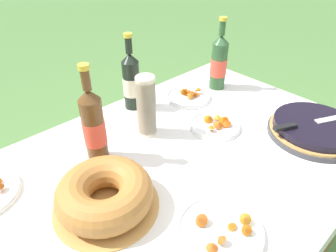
{
  "coord_description": "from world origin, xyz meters",
  "views": [
    {
      "loc": [
        -0.56,
        -0.55,
        1.47
      ],
      "look_at": [
        0.06,
        0.12,
        0.84
      ],
      "focal_mm": 32.0,
      "sensor_mm": 36.0,
      "label": 1
    }
  ],
  "objects_px": {
    "serving_knife": "(310,123)",
    "snack_plate_right": "(220,230)",
    "berry_tart": "(314,129)",
    "cider_bottle_amber": "(94,126)",
    "juice_bottle_red": "(131,81)",
    "snack_plate_far": "(215,125)",
    "bundt_cake": "(104,193)",
    "cup_stack": "(146,107)",
    "snack_plate_near": "(189,96)",
    "cider_bottle_green": "(219,63)"
  },
  "relations": [
    {
      "from": "serving_knife",
      "to": "snack_plate_right",
      "type": "xyz_separation_m",
      "value": [
        -0.58,
        -0.05,
        -0.05
      ]
    },
    {
      "from": "berry_tart",
      "to": "snack_plate_right",
      "type": "bearing_deg",
      "value": -176.66
    },
    {
      "from": "serving_knife",
      "to": "cider_bottle_amber",
      "type": "relative_size",
      "value": 1.0
    },
    {
      "from": "juice_bottle_red",
      "to": "snack_plate_far",
      "type": "distance_m",
      "value": 0.4
    },
    {
      "from": "bundt_cake",
      "to": "snack_plate_right",
      "type": "xyz_separation_m",
      "value": [
        0.17,
        -0.28,
        -0.04
      ]
    },
    {
      "from": "serving_knife",
      "to": "snack_plate_far",
      "type": "relative_size",
      "value": 1.69
    },
    {
      "from": "berry_tart",
      "to": "juice_bottle_red",
      "type": "height_order",
      "value": "juice_bottle_red"
    },
    {
      "from": "snack_plate_right",
      "to": "juice_bottle_red",
      "type": "bearing_deg",
      "value": 71.31
    },
    {
      "from": "serving_knife",
      "to": "bundt_cake",
      "type": "xyz_separation_m",
      "value": [
        -0.76,
        0.24,
        -0.01
      ]
    },
    {
      "from": "serving_knife",
      "to": "cup_stack",
      "type": "bearing_deg",
      "value": 160.66
    },
    {
      "from": "berry_tart",
      "to": "serving_knife",
      "type": "relative_size",
      "value": 0.98
    },
    {
      "from": "cup_stack",
      "to": "snack_plate_near",
      "type": "bearing_deg",
      "value": 14.58
    },
    {
      "from": "cider_bottle_green",
      "to": "bundt_cake",
      "type": "bearing_deg",
      "value": -162.24
    },
    {
      "from": "cup_stack",
      "to": "cider_bottle_amber",
      "type": "height_order",
      "value": "cider_bottle_amber"
    },
    {
      "from": "berry_tart",
      "to": "serving_knife",
      "type": "bearing_deg",
      "value": 154.41
    },
    {
      "from": "snack_plate_right",
      "to": "cider_bottle_green",
      "type": "bearing_deg",
      "value": 40.15
    },
    {
      "from": "snack_plate_far",
      "to": "cider_bottle_green",
      "type": "bearing_deg",
      "value": 38.7
    },
    {
      "from": "bundt_cake",
      "to": "snack_plate_far",
      "type": "distance_m",
      "value": 0.55
    },
    {
      "from": "snack_plate_near",
      "to": "berry_tart",
      "type": "bearing_deg",
      "value": -74.99
    },
    {
      "from": "cider_bottle_amber",
      "to": "juice_bottle_red",
      "type": "xyz_separation_m",
      "value": [
        0.3,
        0.2,
        -0.01
      ]
    },
    {
      "from": "cup_stack",
      "to": "snack_plate_right",
      "type": "xyz_separation_m",
      "value": [
        -0.15,
        -0.48,
        -0.11
      ]
    },
    {
      "from": "serving_knife",
      "to": "snack_plate_far",
      "type": "distance_m",
      "value": 0.35
    },
    {
      "from": "cider_bottle_green",
      "to": "snack_plate_right",
      "type": "distance_m",
      "value": 0.86
    },
    {
      "from": "berry_tart",
      "to": "bundt_cake",
      "type": "bearing_deg",
      "value": 162.33
    },
    {
      "from": "serving_knife",
      "to": "snack_plate_near",
      "type": "xyz_separation_m",
      "value": [
        -0.12,
        0.52,
        -0.05
      ]
    },
    {
      "from": "berry_tart",
      "to": "snack_plate_right",
      "type": "height_order",
      "value": "berry_tart"
    },
    {
      "from": "bundt_cake",
      "to": "snack_plate_near",
      "type": "bearing_deg",
      "value": 23.65
    },
    {
      "from": "cider_bottle_green",
      "to": "snack_plate_far",
      "type": "relative_size",
      "value": 1.66
    },
    {
      "from": "snack_plate_right",
      "to": "snack_plate_far",
      "type": "xyz_separation_m",
      "value": [
        0.37,
        0.33,
        0.0
      ]
    },
    {
      "from": "berry_tart",
      "to": "cup_stack",
      "type": "distance_m",
      "value": 0.65
    },
    {
      "from": "serving_knife",
      "to": "juice_bottle_red",
      "type": "relative_size",
      "value": 1.06
    },
    {
      "from": "cider_bottle_green",
      "to": "cider_bottle_amber",
      "type": "height_order",
      "value": "cider_bottle_amber"
    },
    {
      "from": "cider_bottle_green",
      "to": "snack_plate_right",
      "type": "bearing_deg",
      "value": -139.85
    },
    {
      "from": "bundt_cake",
      "to": "snack_plate_near",
      "type": "height_order",
      "value": "bundt_cake"
    },
    {
      "from": "cup_stack",
      "to": "snack_plate_right",
      "type": "bearing_deg",
      "value": -107.17
    },
    {
      "from": "snack_plate_near",
      "to": "snack_plate_far",
      "type": "relative_size",
      "value": 1.01
    },
    {
      "from": "cider_bottle_green",
      "to": "cider_bottle_amber",
      "type": "bearing_deg",
      "value": -174.8
    },
    {
      "from": "cup_stack",
      "to": "snack_plate_near",
      "type": "height_order",
      "value": "cup_stack"
    },
    {
      "from": "snack_plate_near",
      "to": "cider_bottle_amber",
      "type": "bearing_deg",
      "value": -171.27
    },
    {
      "from": "serving_knife",
      "to": "cider_bottle_green",
      "type": "distance_m",
      "value": 0.51
    },
    {
      "from": "cider_bottle_green",
      "to": "snack_plate_near",
      "type": "height_order",
      "value": "cider_bottle_green"
    },
    {
      "from": "bundt_cake",
      "to": "cider_bottle_green",
      "type": "bearing_deg",
      "value": 17.76
    },
    {
      "from": "bundt_cake",
      "to": "snack_plate_near",
      "type": "distance_m",
      "value": 0.7
    },
    {
      "from": "snack_plate_right",
      "to": "snack_plate_far",
      "type": "relative_size",
      "value": 1.15
    },
    {
      "from": "snack_plate_right",
      "to": "bundt_cake",
      "type": "bearing_deg",
      "value": 121.09
    },
    {
      "from": "berry_tart",
      "to": "bundt_cake",
      "type": "height_order",
      "value": "bundt_cake"
    },
    {
      "from": "bundt_cake",
      "to": "cup_stack",
      "type": "height_order",
      "value": "cup_stack"
    },
    {
      "from": "juice_bottle_red",
      "to": "snack_plate_near",
      "type": "relative_size",
      "value": 1.58
    },
    {
      "from": "cider_bottle_amber",
      "to": "cup_stack",
      "type": "bearing_deg",
      "value": -0.03
    },
    {
      "from": "serving_knife",
      "to": "snack_plate_near",
      "type": "height_order",
      "value": "serving_knife"
    }
  ]
}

